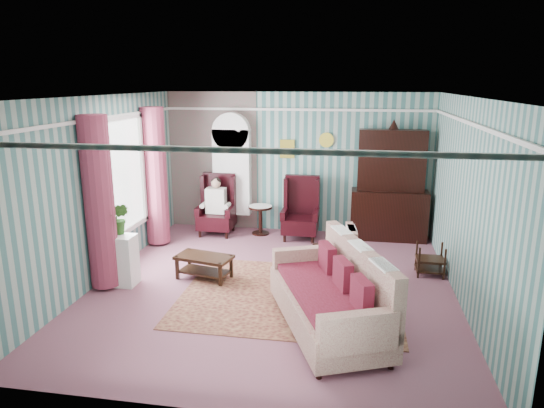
% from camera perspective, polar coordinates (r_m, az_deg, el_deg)
% --- Properties ---
extents(floor, '(6.00, 6.00, 0.00)m').
position_cam_1_polar(floor, '(7.67, 0.12, -9.68)').
color(floor, '#834C5B').
rests_on(floor, ground).
extents(room_shell, '(5.53, 6.02, 2.91)m').
position_cam_1_polar(room_shell, '(7.39, -4.40, 5.62)').
color(room_shell, '#3C6E6A').
rests_on(room_shell, ground).
extents(bookcase, '(0.80, 0.28, 2.24)m').
position_cam_1_polar(bookcase, '(10.26, -4.71, 3.04)').
color(bookcase, white).
rests_on(bookcase, floor).
extents(dresser_hutch, '(1.50, 0.56, 2.36)m').
position_cam_1_polar(dresser_hutch, '(9.85, 13.77, 2.56)').
color(dresser_hutch, black).
rests_on(dresser_hutch, floor).
extents(wingback_left, '(0.76, 0.80, 1.25)m').
position_cam_1_polar(wingback_left, '(10.07, -6.58, -0.11)').
color(wingback_left, black).
rests_on(wingback_left, floor).
extents(wingback_right, '(0.76, 0.80, 1.25)m').
position_cam_1_polar(wingback_right, '(9.74, 3.37, -0.54)').
color(wingback_right, black).
rests_on(wingback_right, floor).
extents(seated_woman, '(0.44, 0.40, 1.18)m').
position_cam_1_polar(seated_woman, '(10.08, -6.57, -0.31)').
color(seated_woman, silver).
rests_on(seated_woman, floor).
extents(round_side_table, '(0.50, 0.50, 0.60)m').
position_cam_1_polar(round_side_table, '(10.09, -1.37, -1.91)').
color(round_side_table, black).
rests_on(round_side_table, floor).
extents(nest_table, '(0.45, 0.38, 0.54)m').
position_cam_1_polar(nest_table, '(8.41, 18.12, -6.21)').
color(nest_table, black).
rests_on(nest_table, floor).
extents(plant_stand, '(0.55, 0.35, 0.80)m').
position_cam_1_polar(plant_stand, '(7.98, -17.62, -6.30)').
color(plant_stand, silver).
rests_on(plant_stand, floor).
extents(rug, '(3.20, 2.60, 0.01)m').
position_cam_1_polar(rug, '(7.35, 2.07, -10.73)').
color(rug, '#4B1921').
rests_on(rug, floor).
extents(sofa, '(1.72, 2.44, 1.01)m').
position_cam_1_polar(sofa, '(6.28, 6.53, -10.38)').
color(sofa, beige).
rests_on(sofa, floor).
extents(floral_armchair, '(0.85, 0.84, 1.08)m').
position_cam_1_polar(floral_armchair, '(7.68, 7.15, -5.40)').
color(floral_armchair, '#B4A78B').
rests_on(floral_armchair, floor).
extents(coffee_table, '(0.97, 0.65, 0.39)m').
position_cam_1_polar(coffee_table, '(7.97, -7.97, -7.36)').
color(coffee_table, black).
rests_on(coffee_table, floor).
extents(potted_plant_a, '(0.41, 0.36, 0.41)m').
position_cam_1_polar(potted_plant_a, '(7.73, -18.70, -2.31)').
color(potted_plant_a, '#245B1C').
rests_on(potted_plant_a, plant_stand).
extents(potted_plant_b, '(0.28, 0.22, 0.50)m').
position_cam_1_polar(potted_plant_b, '(7.84, -17.46, -1.66)').
color(potted_plant_b, '#195019').
rests_on(potted_plant_b, plant_stand).
extents(potted_plant_c, '(0.30, 0.30, 0.41)m').
position_cam_1_polar(potted_plant_c, '(7.92, -18.03, -1.89)').
color(potted_plant_c, '#194816').
rests_on(potted_plant_c, plant_stand).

